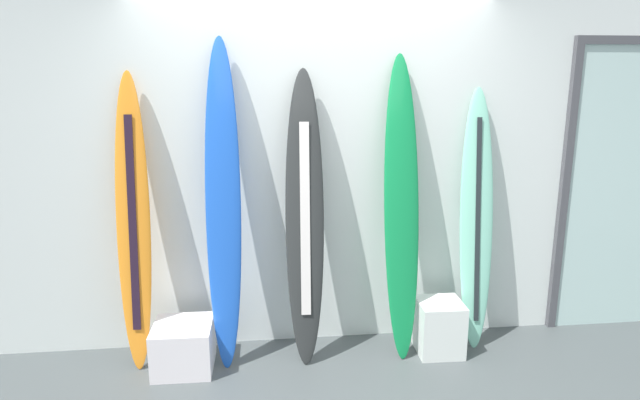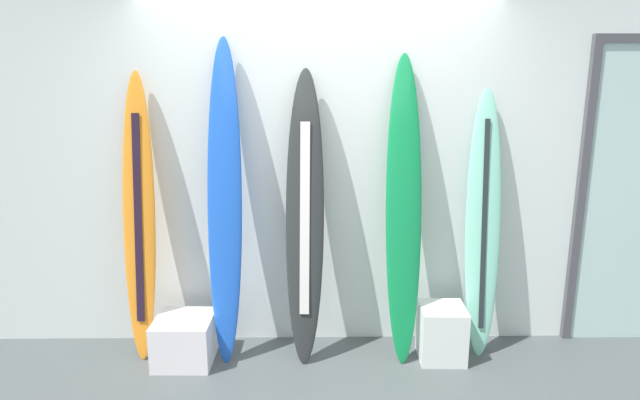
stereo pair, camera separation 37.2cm
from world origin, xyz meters
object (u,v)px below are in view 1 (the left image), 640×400
Objects in this scene: display_block_left at (184,346)px; display_block_center at (439,327)px; surfboard_emerald at (401,211)px; surfboard_seafoam at (476,220)px; surfboard_charcoal at (305,219)px; surfboard_sunset at (134,227)px; surfboard_cobalt at (223,206)px; glass_door at (627,184)px.

display_block_center reaches higher than display_block_left.
surfboard_emerald is 5.49× the size of display_block_center.
display_block_left is at bearing -179.34° from display_block_center.
surfboard_charcoal is at bearing -177.42° from surfboard_seafoam.
surfboard_emerald reaches higher than surfboard_sunset.
display_block_left is at bearing -175.79° from surfboard_emerald.
surfboard_cobalt is 0.99× the size of glass_door.
surfboard_cobalt is at bearing 21.62° from display_block_left.
surfboard_sunset is 1.06× the size of surfboard_seafoam.
surfboard_emerald is 0.95× the size of glass_door.
surfboard_emerald is at bearing -0.31° from surfboard_cobalt.
surfboard_sunset is 0.89× the size of glass_door.
surfboard_sunset is at bearing 176.62° from display_block_center.
display_block_center is (1.82, 0.02, 0.03)m from display_block_left.
glass_door reaches higher than surfboard_charcoal.
surfboard_emerald is 0.58m from surfboard_seafoam.
glass_door reaches higher than surfboard_emerald.
surfboard_charcoal is at bearing -175.06° from glass_door.
surfboard_sunset is 1.83m from surfboard_emerald.
surfboard_cobalt is 1.23m from surfboard_emerald.
display_block_center is (0.29, -0.09, -0.85)m from surfboard_emerald.
surfboard_charcoal reaches higher than display_block_left.
display_block_left is (-0.30, -0.12, -0.96)m from surfboard_cobalt.
surfboard_charcoal reaches higher than display_block_center.
surfboard_seafoam reaches higher than display_block_center.
display_block_left is at bearing -173.07° from surfboard_charcoal.
surfboard_seafoam is (2.41, 0.01, -0.04)m from surfboard_sunset.
glass_door is (3.06, 0.20, 0.04)m from surfboard_cobalt.
surfboard_seafoam is at bearing 4.72° from surfboard_emerald.
glass_door is (2.51, 0.22, 0.14)m from surfboard_charcoal.
surfboard_sunset is at bearing 154.14° from display_block_left.
display_block_center is 1.84m from glass_door.
surfboard_sunset is 4.98× the size of display_block_left.
display_block_center is (1.52, -0.10, -0.92)m from surfboard_cobalt.
surfboard_cobalt is at bearing 178.34° from surfboard_charcoal.
display_block_left is at bearing -174.55° from glass_door.
surfboard_charcoal reaches higher than surfboard_seafoam.
glass_door is (1.26, 0.16, 0.21)m from surfboard_seafoam.
surfboard_emerald is at bearing -175.28° from surfboard_seafoam.
glass_door is (3.66, 0.17, 0.17)m from surfboard_sunset.
display_block_center is at bearing 0.66° from display_block_left.
surfboard_sunset is 0.95× the size of surfboard_emerald.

